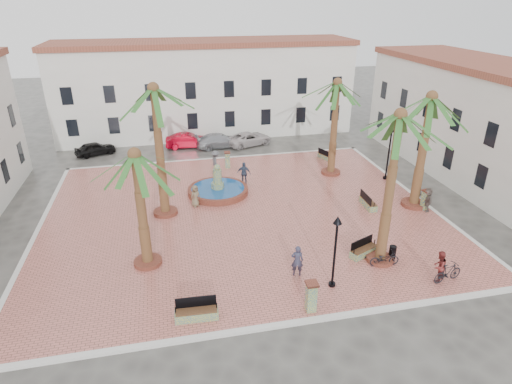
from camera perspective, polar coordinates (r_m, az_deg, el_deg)
ground at (r=29.15m, az=-1.92°, el=-3.03°), size 120.00×120.00×0.00m
plaza at (r=29.12m, az=-1.93°, el=-2.90°), size 26.00×22.00×0.15m
kerb_n at (r=39.08m, az=-4.88°, el=4.46°), size 26.30×0.30×0.16m
kerb_s at (r=20.25m, az=4.03°, el=-17.17°), size 26.30×0.30×0.16m
kerb_e at (r=33.68m, az=20.38°, el=-0.53°), size 0.30×22.30×0.16m
kerb_w at (r=29.98m, az=-27.26°, el=-5.03°), size 0.30×22.30×0.16m
building_north at (r=46.45m, az=-6.65°, el=13.68°), size 30.40×7.40×9.50m
building_east at (r=37.86m, az=28.92°, el=7.83°), size 7.40×26.40×9.00m
fountain at (r=31.88m, az=-5.10°, el=0.35°), size 4.46×4.46×2.30m
palm_nw at (r=27.04m, az=-13.35°, el=11.47°), size 5.21×5.21×8.78m
palm_sw at (r=22.05m, az=-15.67°, el=2.95°), size 4.96×4.96×6.72m
palm_s at (r=22.00m, az=18.42°, el=7.61°), size 4.81×4.81×8.61m
palm_e at (r=29.84m, az=22.13°, el=10.02°), size 5.58×5.58×8.04m
palm_ne at (r=34.09m, az=10.73°, el=12.79°), size 5.07×5.07×7.79m
bench_s at (r=20.38m, az=-7.93°, el=-15.71°), size 1.99×0.70×1.04m
bench_se at (r=25.20m, az=14.17°, el=-7.60°), size 1.89×1.24×0.96m
bench_e at (r=30.77m, az=14.70°, el=-1.42°), size 0.64×1.90×0.99m
bench_ne at (r=39.05m, az=9.25°, el=4.71°), size 1.07×1.76×0.89m
lamppost_s at (r=21.11m, az=10.62°, el=-6.28°), size 0.43×0.43×4.00m
lamppost_e at (r=34.98m, az=17.44°, el=6.16°), size 0.47×0.47×4.34m
bollard_se at (r=20.47m, az=7.37°, el=-13.60°), size 0.58×0.58×1.56m
bollard_n at (r=36.50m, az=-3.83°, el=4.35°), size 0.54×0.54×1.42m
bollard_e at (r=31.44m, az=21.64°, el=-0.92°), size 0.59×0.59×1.43m
litter_bin at (r=25.28m, az=17.73°, el=-7.66°), size 0.40×0.40×0.77m
cyclist_a at (r=22.61m, az=5.51°, el=-9.10°), size 0.72×0.56×1.77m
bicycle_a at (r=24.51m, az=16.76°, el=-8.50°), size 1.68×0.70×0.86m
cyclist_b at (r=24.08m, az=23.24°, el=-9.07°), size 1.03×0.97×1.69m
bicycle_b at (r=24.33m, az=24.22°, el=-9.77°), size 1.84×0.84×1.07m
pedestrian_fountain_a at (r=29.91m, az=-8.09°, el=-0.53°), size 0.91×0.84×1.57m
pedestrian_fountain_b at (r=33.10m, az=-1.64°, el=2.52°), size 1.15×0.83×1.82m
pedestrian_north at (r=35.44m, az=-5.40°, el=4.04°), size 0.89×1.33×1.91m
pedestrian_east at (r=31.24m, az=21.88°, el=-0.93°), size 0.70×1.60×1.67m
car_black at (r=42.60m, az=-20.66°, el=5.43°), size 3.90×2.67×1.23m
car_red at (r=42.41m, az=-9.07°, el=6.78°), size 4.34×1.75×1.40m
car_silver at (r=42.14m, az=-4.86°, el=6.86°), size 4.93×2.56×1.37m
car_white at (r=42.66m, az=-0.94°, el=7.12°), size 5.13×3.67×1.30m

